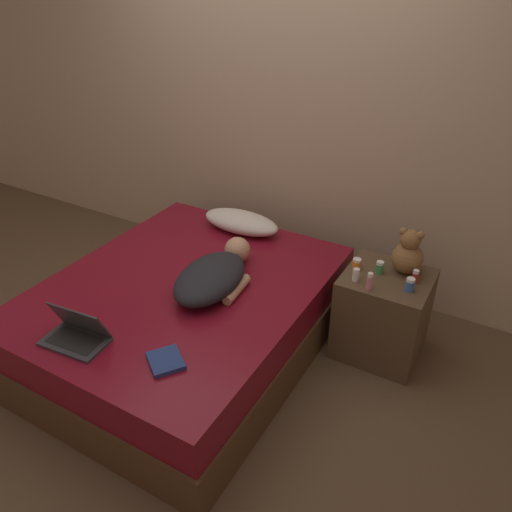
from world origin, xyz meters
The scene contains 15 objects.
ground_plane centered at (0.00, 0.00, 0.00)m, with size 12.00×12.00×0.00m, color brown.
wall_back centered at (0.00, 1.21, 1.30)m, with size 8.00×0.06×2.60m.
bed centered at (0.00, 0.00, 0.24)m, with size 1.52×1.86×0.49m.
nightstand centered at (1.07, 0.58, 0.28)m, with size 0.50×0.47×0.56m.
pillow centered at (-0.05, 0.75, 0.56)m, with size 0.58×0.26×0.14m.
person_lying centered at (0.19, 0.07, 0.57)m, with size 0.40×0.74×0.16m.
laptop centered at (-0.14, -0.68, 0.54)m, with size 0.34×0.23×0.19m.
teddy_bear centered at (1.14, 0.69, 0.68)m, with size 0.18×0.18×0.28m.
bottle_orange centered at (0.88, 0.57, 0.59)m, with size 0.05×0.05×0.07m.
bottle_pink centered at (1.01, 0.40, 0.61)m, with size 0.03×0.03×0.10m.
bottle_red centered at (1.22, 0.59, 0.60)m, with size 0.04×0.04×0.08m.
bottle_blue centered at (1.21, 0.50, 0.59)m, with size 0.05×0.05×0.08m.
bottle_green centered at (1.01, 0.59, 0.59)m, with size 0.05×0.05×0.08m.
bottle_white centered at (0.92, 0.45, 0.59)m, with size 0.04×0.04×0.08m.
book centered at (0.35, -0.59, 0.50)m, with size 0.23×0.23×0.02m.
Camera 1 is at (1.62, -1.93, 2.15)m, focal length 35.00 mm.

